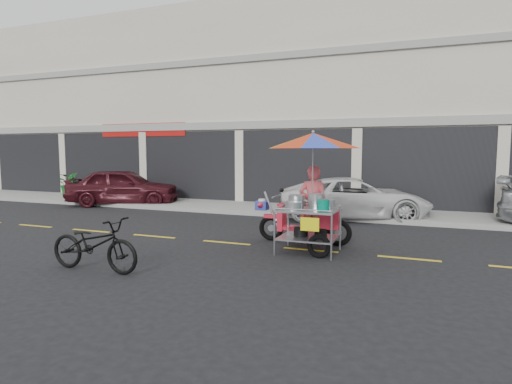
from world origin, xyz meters
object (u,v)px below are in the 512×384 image
(white_pickup, at_px, (354,198))
(food_vendor_rig, at_px, (311,175))
(maroon_sedan, at_px, (124,187))
(near_bicycle, at_px, (94,244))

(white_pickup, distance_m, food_vendor_rig, 4.65)
(white_pickup, xyz_separation_m, food_vendor_rig, (-0.25, -4.54, 0.97))
(white_pickup, bearing_deg, maroon_sedan, 73.40)
(white_pickup, relative_size, food_vendor_rig, 1.81)
(white_pickup, xyz_separation_m, near_bicycle, (-3.40, -7.64, -0.16))
(food_vendor_rig, bearing_deg, near_bicycle, -135.79)
(near_bicycle, bearing_deg, white_pickup, -24.34)
(maroon_sedan, height_order, near_bicycle, maroon_sedan)
(maroon_sedan, distance_m, white_pickup, 8.89)
(maroon_sedan, xyz_separation_m, near_bicycle, (5.49, -7.66, -0.24))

